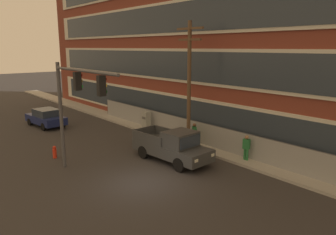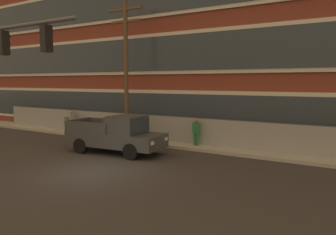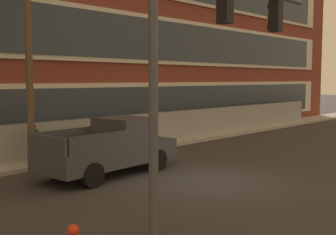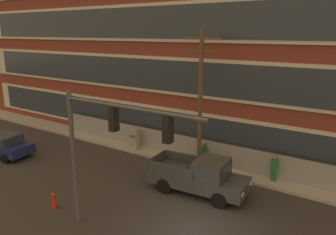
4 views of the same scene
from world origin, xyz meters
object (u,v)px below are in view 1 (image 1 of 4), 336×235
(electrical_cabinet, at_px, (146,122))
(pickup_truck_dark_grey, at_px, (173,147))
(sedan_navy, at_px, (46,117))
(pedestrian_near_cabinet, at_px, (194,133))
(traffic_signal_mast, at_px, (74,97))
(fire_hydrant, at_px, (55,152))
(pedestrian_by_fence, at_px, (246,147))
(utility_pole_near_corner, at_px, (189,79))

(electrical_cabinet, bearing_deg, pickup_truck_dark_grey, -23.46)
(sedan_navy, distance_m, pedestrian_near_cabinet, 13.85)
(pickup_truck_dark_grey, height_order, pedestrian_near_cabinet, pickup_truck_dark_grey)
(traffic_signal_mast, distance_m, fire_hydrant, 5.47)
(traffic_signal_mast, bearing_deg, pedestrian_near_cabinet, 89.49)
(sedan_navy, xyz_separation_m, pedestrian_by_fence, (16.81, 6.01, 0.18))
(utility_pole_near_corner, bearing_deg, electrical_cabinet, 177.00)
(utility_pole_near_corner, xyz_separation_m, electrical_cabinet, (-5.39, 0.28, -3.87))
(utility_pole_near_corner, bearing_deg, fire_hydrant, -114.23)
(pickup_truck_dark_grey, distance_m, utility_pole_near_corner, 4.90)
(utility_pole_near_corner, xyz_separation_m, pedestrian_near_cabinet, (0.25, 0.32, -3.72))
(traffic_signal_mast, height_order, pedestrian_by_fence, traffic_signal_mast)
(sedan_navy, height_order, utility_pole_near_corner, utility_pole_near_corner)
(traffic_signal_mast, relative_size, sedan_navy, 1.45)
(sedan_navy, bearing_deg, traffic_signal_mast, -12.21)
(electrical_cabinet, bearing_deg, pedestrian_by_fence, 1.54)
(utility_pole_near_corner, distance_m, fire_hydrant, 9.80)
(pedestrian_near_cabinet, bearing_deg, electrical_cabinet, -179.60)
(pickup_truck_dark_grey, bearing_deg, pedestrian_by_fence, 48.38)
(pedestrian_by_fence, bearing_deg, utility_pole_near_corner, -173.02)
(pedestrian_by_fence, height_order, fire_hydrant, pedestrian_by_fence)
(electrical_cabinet, height_order, fire_hydrant, electrical_cabinet)
(sedan_navy, relative_size, pedestrian_by_fence, 2.63)
(pickup_truck_dark_grey, height_order, sedan_navy, pickup_truck_dark_grey)
(electrical_cabinet, bearing_deg, sedan_navy, -140.36)
(pickup_truck_dark_grey, height_order, utility_pole_near_corner, utility_pole_near_corner)
(traffic_signal_mast, xyz_separation_m, pedestrian_near_cabinet, (0.08, 8.49, -3.34))
(sedan_navy, bearing_deg, pedestrian_near_cabinet, 24.70)
(traffic_signal_mast, xyz_separation_m, pedestrian_by_fence, (4.30, 8.72, -3.34))
(traffic_signal_mast, relative_size, fire_hydrant, 8.28)
(traffic_signal_mast, relative_size, electrical_cabinet, 3.93)
(traffic_signal_mast, xyz_separation_m, fire_hydrant, (-3.79, 0.14, -3.93))
(traffic_signal_mast, height_order, electrical_cabinet, traffic_signal_mast)
(utility_pole_near_corner, bearing_deg, traffic_signal_mast, -88.75)
(sedan_navy, height_order, pedestrian_near_cabinet, pedestrian_near_cabinet)
(electrical_cabinet, bearing_deg, pedestrian_near_cabinet, 0.40)
(sedan_navy, bearing_deg, fire_hydrant, -16.39)
(traffic_signal_mast, bearing_deg, pedestrian_by_fence, 63.73)
(electrical_cabinet, relative_size, fire_hydrant, 2.11)
(pickup_truck_dark_grey, relative_size, fire_hydrant, 6.89)
(utility_pole_near_corner, xyz_separation_m, fire_hydrant, (-3.61, -8.03, -4.31))
(pickup_truck_dark_grey, xyz_separation_m, fire_hydrant, (-5.18, -5.29, -0.56))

